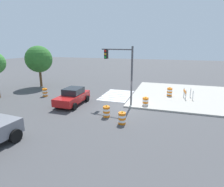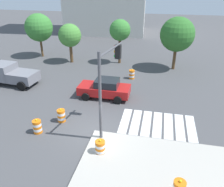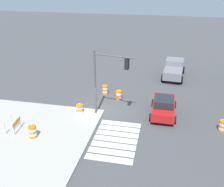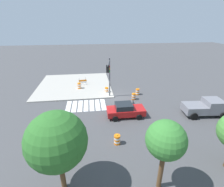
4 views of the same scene
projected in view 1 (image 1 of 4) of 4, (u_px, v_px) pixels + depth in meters
name	position (u px, v px, depth m)	size (l,w,h in m)	color
ground_plane	(123.00, 108.00, 17.46)	(120.00, 120.00, 0.00)	#474749
sidewalk_corner	(186.00, 96.00, 21.25)	(12.00, 12.00, 0.15)	#ADA89E
crosswalk_stripes	(117.00, 95.00, 21.67)	(5.10, 3.20, 0.02)	silver
sports_car	(73.00, 96.00, 18.22)	(4.31, 2.16, 1.63)	red
traffic_barrel_near_corner	(145.00, 102.00, 17.62)	(0.56, 0.56, 1.02)	orange
traffic_barrel_crosswalk_end	(122.00, 118.00, 13.78)	(0.56, 0.56, 1.02)	orange
traffic_barrel_median_near	(45.00, 92.00, 21.16)	(0.56, 0.56, 1.02)	orange
traffic_barrel_median_far	(106.00, 112.00, 15.14)	(0.56, 0.56, 1.02)	orange
traffic_barrel_on_sidewalk	(170.00, 92.00, 20.83)	(0.56, 0.56, 1.02)	orange
construction_barricade	(186.00, 93.00, 19.84)	(1.32, 0.92, 1.00)	silver
traffic_light_pole	(121.00, 65.00, 17.34)	(0.81, 3.24, 5.50)	#4C4C51
street_tree_streetside_near	(39.00, 59.00, 25.23)	(3.61, 3.61, 5.65)	brown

